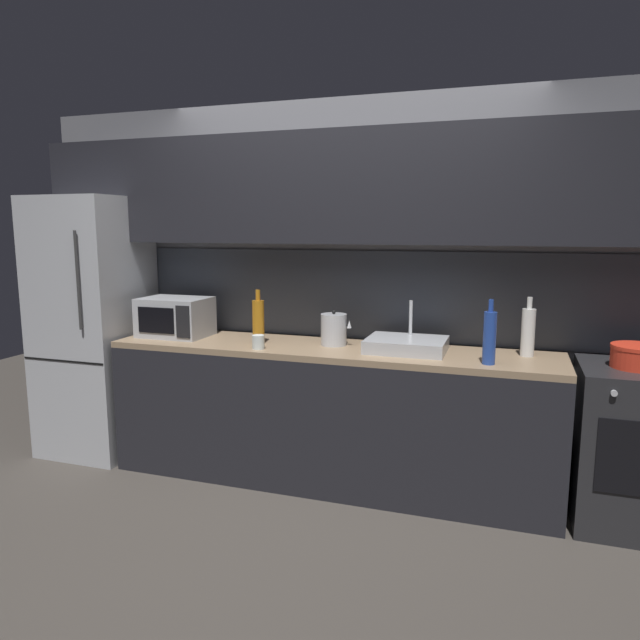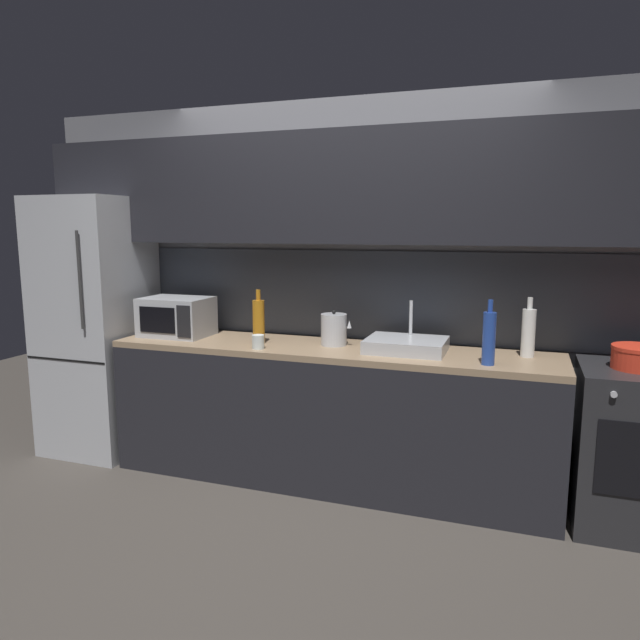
{
  "view_description": "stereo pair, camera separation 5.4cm",
  "coord_description": "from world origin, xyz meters",
  "px_view_note": "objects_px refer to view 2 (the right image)",
  "views": [
    {
      "loc": [
        1.1,
        -2.55,
        1.66
      ],
      "look_at": [
        -0.06,
        0.9,
        1.07
      ],
      "focal_mm": 32.51,
      "sensor_mm": 36.0,
      "label": 1
    },
    {
      "loc": [
        1.15,
        -2.53,
        1.66
      ],
      "look_at": [
        -0.06,
        0.9,
        1.07
      ],
      "focal_mm": 32.51,
      "sensor_mm": 36.0,
      "label": 2
    }
  ],
  "objects_px": {
    "wine_bottle_white": "(528,332)",
    "wine_bottle_blue": "(489,338)",
    "mug_clear": "(258,342)",
    "oven_range": "(633,449)",
    "microwave": "(177,317)",
    "wine_bottle_amber": "(259,321)",
    "refrigerator": "(97,326)",
    "kettle": "(334,329)",
    "cooking_pot": "(639,358)"
  },
  "relations": [
    {
      "from": "refrigerator",
      "to": "microwave",
      "type": "bearing_deg",
      "value": 1.55
    },
    {
      "from": "kettle",
      "to": "mug_clear",
      "type": "relative_size",
      "value": 2.58
    },
    {
      "from": "cooking_pot",
      "to": "microwave",
      "type": "bearing_deg",
      "value": 179.64
    },
    {
      "from": "refrigerator",
      "to": "mug_clear",
      "type": "bearing_deg",
      "value": -7.99
    },
    {
      "from": "mug_clear",
      "to": "wine_bottle_amber",
      "type": "bearing_deg",
      "value": 113.9
    },
    {
      "from": "microwave",
      "to": "wine_bottle_amber",
      "type": "xyz_separation_m",
      "value": [
        0.66,
        -0.05,
        0.01
      ]
    },
    {
      "from": "microwave",
      "to": "wine_bottle_amber",
      "type": "height_order",
      "value": "wine_bottle_amber"
    },
    {
      "from": "refrigerator",
      "to": "wine_bottle_amber",
      "type": "relative_size",
      "value": 5.28
    },
    {
      "from": "wine_bottle_amber",
      "to": "mug_clear",
      "type": "xyz_separation_m",
      "value": [
        0.07,
        -0.16,
        -0.1
      ]
    },
    {
      "from": "cooking_pot",
      "to": "mug_clear",
      "type": "bearing_deg",
      "value": -174.75
    },
    {
      "from": "mug_clear",
      "to": "microwave",
      "type": "bearing_deg",
      "value": 163.5
    },
    {
      "from": "mug_clear",
      "to": "oven_range",
      "type": "bearing_deg",
      "value": 5.18
    },
    {
      "from": "kettle",
      "to": "wine_bottle_amber",
      "type": "distance_m",
      "value": 0.5
    },
    {
      "from": "refrigerator",
      "to": "oven_range",
      "type": "height_order",
      "value": "refrigerator"
    },
    {
      "from": "wine_bottle_blue",
      "to": "wine_bottle_amber",
      "type": "xyz_separation_m",
      "value": [
        -1.46,
        0.13,
        -0.01
      ]
    },
    {
      "from": "wine_bottle_white",
      "to": "wine_bottle_amber",
      "type": "height_order",
      "value": "wine_bottle_amber"
    },
    {
      "from": "oven_range",
      "to": "wine_bottle_white",
      "type": "distance_m",
      "value": 0.84
    },
    {
      "from": "kettle",
      "to": "oven_range",
      "type": "bearing_deg",
      "value": -2.32
    },
    {
      "from": "refrigerator",
      "to": "microwave",
      "type": "relative_size",
      "value": 4.06
    },
    {
      "from": "oven_range",
      "to": "wine_bottle_blue",
      "type": "bearing_deg",
      "value": -168.23
    },
    {
      "from": "kettle",
      "to": "refrigerator",
      "type": "bearing_deg",
      "value": -177.8
    },
    {
      "from": "mug_clear",
      "to": "cooking_pot",
      "type": "relative_size",
      "value": 0.31
    },
    {
      "from": "refrigerator",
      "to": "oven_range",
      "type": "bearing_deg",
      "value": -0.02
    },
    {
      "from": "refrigerator",
      "to": "wine_bottle_amber",
      "type": "bearing_deg",
      "value": -1.46
    },
    {
      "from": "kettle",
      "to": "wine_bottle_blue",
      "type": "height_order",
      "value": "wine_bottle_blue"
    },
    {
      "from": "wine_bottle_amber",
      "to": "refrigerator",
      "type": "bearing_deg",
      "value": 178.54
    },
    {
      "from": "refrigerator",
      "to": "oven_range",
      "type": "distance_m",
      "value": 3.62
    },
    {
      "from": "kettle",
      "to": "wine_bottle_white",
      "type": "height_order",
      "value": "wine_bottle_white"
    },
    {
      "from": "microwave",
      "to": "wine_bottle_white",
      "type": "xyz_separation_m",
      "value": [
        2.33,
        0.1,
        0.01
      ]
    },
    {
      "from": "refrigerator",
      "to": "mug_clear",
      "type": "xyz_separation_m",
      "value": [
        1.41,
        -0.2,
        0.01
      ]
    },
    {
      "from": "microwave",
      "to": "oven_range",
      "type": "bearing_deg",
      "value": -0.39
    },
    {
      "from": "wine_bottle_amber",
      "to": "mug_clear",
      "type": "distance_m",
      "value": 0.21
    },
    {
      "from": "wine_bottle_white",
      "to": "cooking_pot",
      "type": "relative_size",
      "value": 1.26
    },
    {
      "from": "microwave",
      "to": "wine_bottle_blue",
      "type": "xyz_separation_m",
      "value": [
        2.12,
        -0.18,
        0.02
      ]
    },
    {
      "from": "refrigerator",
      "to": "microwave",
      "type": "height_order",
      "value": "refrigerator"
    },
    {
      "from": "wine_bottle_white",
      "to": "microwave",
      "type": "bearing_deg",
      "value": -177.48
    },
    {
      "from": "refrigerator",
      "to": "wine_bottle_amber",
      "type": "height_order",
      "value": "refrigerator"
    },
    {
      "from": "oven_range",
      "to": "wine_bottle_blue",
      "type": "relative_size",
      "value": 2.47
    },
    {
      "from": "wine_bottle_white",
      "to": "wine_bottle_blue",
      "type": "relative_size",
      "value": 0.97
    },
    {
      "from": "microwave",
      "to": "wine_bottle_blue",
      "type": "relative_size",
      "value": 1.26
    },
    {
      "from": "refrigerator",
      "to": "wine_bottle_white",
      "type": "xyz_separation_m",
      "value": [
        3.01,
        0.12,
        0.11
      ]
    },
    {
      "from": "microwave",
      "to": "refrigerator",
      "type": "bearing_deg",
      "value": -178.45
    },
    {
      "from": "microwave",
      "to": "wine_bottle_white",
      "type": "relative_size",
      "value": 1.3
    },
    {
      "from": "oven_range",
      "to": "cooking_pot",
      "type": "xyz_separation_m",
      "value": [
        -0.01,
        0.0,
        0.51
      ]
    },
    {
      "from": "refrigerator",
      "to": "mug_clear",
      "type": "height_order",
      "value": "refrigerator"
    },
    {
      "from": "cooking_pot",
      "to": "kettle",
      "type": "bearing_deg",
      "value": 177.71
    },
    {
      "from": "wine_bottle_white",
      "to": "wine_bottle_amber",
      "type": "xyz_separation_m",
      "value": [
        -1.67,
        -0.15,
        0.0
      ]
    },
    {
      "from": "microwave",
      "to": "kettle",
      "type": "xyz_separation_m",
      "value": [
        1.14,
        0.05,
        -0.03
      ]
    },
    {
      "from": "refrigerator",
      "to": "wine_bottle_blue",
      "type": "distance_m",
      "value": 2.81
    },
    {
      "from": "refrigerator",
      "to": "microwave",
      "type": "xyz_separation_m",
      "value": [
        0.68,
        0.02,
        0.1
      ]
    }
  ]
}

